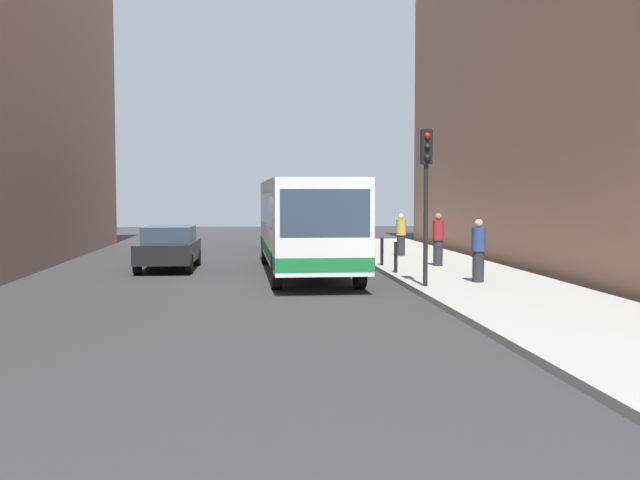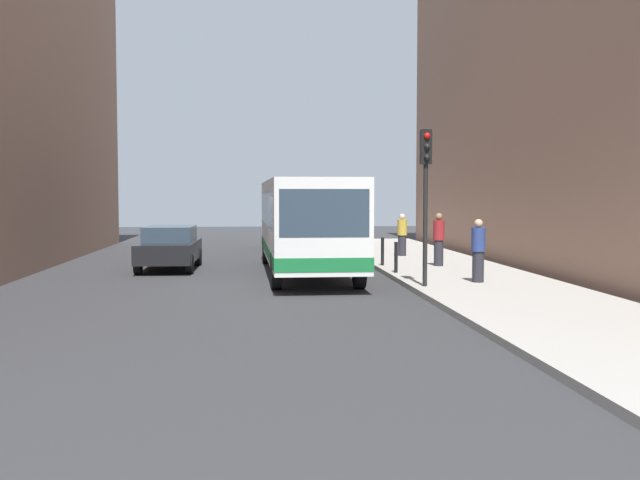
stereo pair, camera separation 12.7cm
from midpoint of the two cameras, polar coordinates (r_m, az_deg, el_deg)
The scene contains 13 objects.
ground_plane at distance 21.37m, azimuth -2.28°, elevation -3.47°, with size 80.00×80.00×0.00m, color #2D2D30.
sidewalk at distance 22.29m, azimuth 11.74°, elevation -3.06°, with size 4.40×40.00×0.15m, color #9E9991.
building_right at distance 28.58m, azimuth 21.61°, elevation 13.25°, with size 7.00×32.00×15.12m, color #936B56.
bus at distance 24.54m, azimuth -0.95°, elevation 1.47°, with size 2.68×11.05×3.00m.
car_beside_bus at distance 26.50m, azimuth -11.02°, elevation -0.49°, with size 1.94×4.44×1.48m.
car_behind_bus at distance 35.85m, azimuth -2.42°, elevation 0.57°, with size 2.08×4.50×1.48m.
traffic_light at distance 20.17m, azimuth 8.08°, elevation 4.64°, with size 0.28×0.33×4.10m.
bollard_near at distance 23.67m, azimuth 5.85°, elevation -1.29°, with size 0.11×0.11×0.95m, color black.
bollard_mid at distance 26.06m, azimuth 4.83°, elevation -0.86°, with size 0.11×0.11×0.95m, color black.
bollard_far at distance 28.45m, azimuth 3.98°, elevation -0.49°, with size 0.11×0.11×0.95m, color black.
pedestrian_near_signal at distance 21.42m, azimuth 11.90°, elevation -0.79°, with size 0.38×0.38×1.74m.
pedestrian_mid_sidewalk at distance 26.08m, azimuth 9.00°, elevation 0.04°, with size 0.38×0.38×1.79m.
pedestrian_far_sidewalk at distance 30.19m, azimuth 6.27°, elevation 0.39°, with size 0.38×0.38×1.66m.
Camera 2 is at (-0.99, -21.20, 2.56)m, focal length 42.86 mm.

